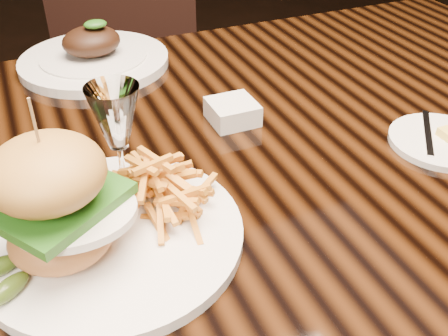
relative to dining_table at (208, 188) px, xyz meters
name	(u,v)px	position (x,y,z in m)	size (l,w,h in m)	color
dining_table	(208,188)	(0.00, 0.00, 0.00)	(1.60, 0.90, 0.75)	black
burger_plate	(101,207)	(-0.18, -0.15, 0.13)	(0.31, 0.31, 0.21)	silver
side_saucer	(442,141)	(0.33, -0.13, 0.08)	(0.16, 0.16, 0.02)	silver
ramekin	(232,112)	(0.07, 0.06, 0.09)	(0.07, 0.07, 0.03)	silver
wine_glass	(116,122)	(-0.14, -0.09, 0.20)	(0.06, 0.06, 0.17)	white
far_dish	(94,57)	(-0.09, 0.36, 0.09)	(0.29, 0.29, 0.09)	silver
chair_far	(122,55)	(0.07, 0.89, -0.13)	(0.59, 0.59, 0.95)	black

